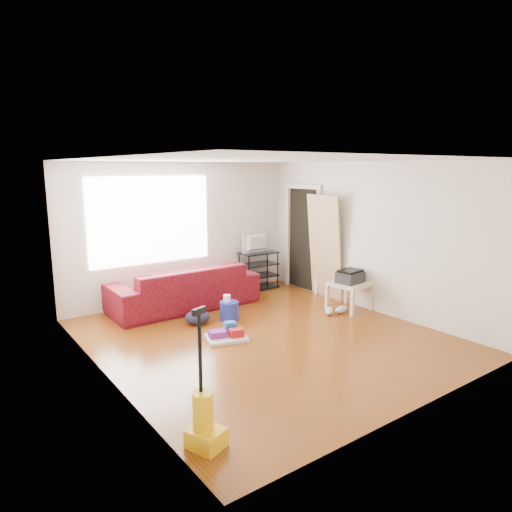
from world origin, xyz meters
TOP-DOWN VIEW (x-y plane):
  - room at (0.07, 0.15)m, footprint 4.51×5.01m
  - sofa at (-0.28, 1.95)m, footprint 2.55×1.00m
  - tv_stand at (1.52, 2.22)m, footprint 0.76×0.46m
  - tv at (1.52, 2.22)m, footprint 0.66×0.09m
  - side_table at (1.95, 0.18)m, footprint 0.64×0.64m
  - printer at (1.95, 0.18)m, footprint 0.46×0.37m
  - bucket at (-0.00, 0.94)m, footprint 0.39×0.39m
  - toilet_paper at (-0.02, 0.97)m, footprint 0.12×0.12m
  - cleaning_tray at (-0.48, 0.26)m, footprint 0.66×0.59m
  - backpack at (-0.51, 1.06)m, footprint 0.42×0.35m
  - sneakers at (1.60, 0.16)m, footprint 0.51×0.29m
  - vacuum at (-2.00, -1.78)m, footprint 0.35×0.37m
  - door_panel at (2.13, 0.99)m, footprint 0.24×0.77m

SIDE VIEW (x-z plane):
  - sofa at x=-0.28m, z-range -0.37..0.37m
  - bucket at x=0.00m, z-range -0.15..0.15m
  - backpack at x=-0.51m, z-range -0.11..0.11m
  - door_panel at x=2.13m, z-range -0.96..0.96m
  - sneakers at x=1.60m, z-range 0.00..0.12m
  - cleaning_tray at x=-0.48m, z-range -0.04..0.16m
  - toilet_paper at x=-0.02m, z-range 0.15..0.26m
  - vacuum at x=-2.00m, z-range -0.39..0.85m
  - tv_stand at x=1.52m, z-range 0.01..0.75m
  - side_table at x=1.95m, z-range 0.16..0.64m
  - printer at x=1.95m, z-range 0.47..0.70m
  - tv at x=1.52m, z-range 0.75..1.13m
  - room at x=0.07m, z-range 0.00..2.51m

